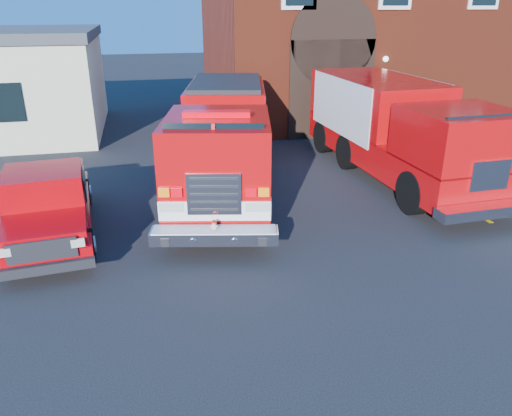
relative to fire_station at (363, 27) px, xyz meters
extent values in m
plane|color=black|center=(-8.99, -13.98, -4.25)|extent=(100.00, 100.00, 0.00)
cube|color=#DCB40B|center=(-2.49, -12.98, -4.25)|extent=(0.12, 3.00, 0.01)
cube|color=#DCB40B|center=(-2.49, -9.98, -4.25)|extent=(0.12, 3.00, 0.01)
cube|color=#DCB40B|center=(-2.49, -6.98, -4.25)|extent=(0.12, 3.00, 0.01)
cube|color=maroon|center=(0.01, 0.02, -0.25)|extent=(15.00, 10.00, 8.00)
cube|color=black|center=(-3.49, -5.00, -2.25)|extent=(3.60, 0.12, 4.00)
cylinder|color=black|center=(-3.49, -5.00, -0.25)|extent=(3.60, 0.12, 3.60)
cube|color=black|center=(-15.99, -5.01, -2.25)|extent=(1.20, 0.10, 1.40)
cylinder|color=black|center=(-10.59, -13.04, -3.70)|extent=(0.58, 1.15, 1.10)
cylinder|color=black|center=(-8.44, -13.51, -3.70)|extent=(0.58, 1.15, 1.10)
cube|color=#B2070A|center=(-8.84, -10.14, -3.40)|extent=(4.35, 9.35, 0.90)
cube|color=#B2070A|center=(-8.35, -7.88, -2.25)|extent=(3.38, 4.84, 1.60)
cube|color=#B2070A|center=(-9.45, -12.98, -2.20)|extent=(3.13, 3.67, 1.50)
cube|color=black|center=(-9.72, -14.21, -1.80)|extent=(2.17, 0.54, 0.94)
cube|color=red|center=(-9.45, -12.98, -1.36)|extent=(1.64, 0.67, 0.14)
cube|color=white|center=(-9.80, -14.57, -3.20)|extent=(2.46, 0.59, 0.44)
cube|color=silver|center=(-9.80, -14.58, -2.80)|extent=(1.19, 0.31, 0.94)
cube|color=silver|center=(-9.85, -14.84, -3.67)|extent=(2.86, 1.13, 0.28)
cube|color=#B7B7BF|center=(-9.59, -7.62, -2.25)|extent=(0.80, 3.54, 1.30)
cube|color=#B7B7BF|center=(-7.12, -8.15, -2.25)|extent=(0.80, 3.54, 1.30)
sphere|color=#DFBA87|center=(-9.85, -14.84, -3.46)|extent=(0.15, 0.15, 0.13)
sphere|color=#DFBA87|center=(-9.86, -14.85, -3.36)|extent=(0.12, 0.12, 0.10)
sphere|color=#DFBA87|center=(-9.89, -14.83, -3.33)|extent=(0.05, 0.05, 0.04)
sphere|color=#DFBA87|center=(-9.81, -14.84, -3.33)|extent=(0.05, 0.05, 0.04)
ellipsoid|color=#BC1303|center=(-9.85, -14.84, -3.33)|extent=(0.13, 0.13, 0.06)
cylinder|color=#BC1303|center=(-9.86, -14.85, -3.35)|extent=(0.15, 0.15, 0.01)
cylinder|color=black|center=(-14.26, -14.45, -3.87)|extent=(0.34, 0.78, 0.76)
cylinder|color=black|center=(-12.60, -14.29, -3.87)|extent=(0.34, 0.78, 0.76)
cube|color=#A40208|center=(-13.61, -12.63, -3.73)|extent=(2.41, 5.38, 0.43)
cube|color=#A40208|center=(-13.42, -14.47, -3.35)|extent=(1.88, 1.59, 0.33)
cube|color=#A40208|center=(-13.58, -12.91, -2.97)|extent=(1.91, 1.87, 0.95)
cube|color=#A40208|center=(-13.76, -11.12, -3.35)|extent=(1.94, 2.16, 0.52)
cube|color=black|center=(-13.34, -15.30, -3.83)|extent=(1.94, 0.33, 0.21)
cylinder|color=black|center=(-4.23, -13.41, -3.65)|extent=(0.43, 1.21, 1.20)
cylinder|color=black|center=(-1.84, -13.31, -3.65)|extent=(0.43, 1.21, 1.20)
cube|color=#B2070A|center=(-3.16, -10.31, -3.33)|extent=(3.08, 8.83, 0.98)
cube|color=#B2070A|center=(-3.22, -8.67, -2.07)|extent=(2.94, 5.56, 1.64)
cube|color=#B2070A|center=(-3.03, -13.36, -2.18)|extent=(2.83, 2.73, 1.42)
cube|color=#B7B7BF|center=(-4.60, -8.73, -2.18)|extent=(0.23, 4.58, 1.85)
cube|color=#B7B7BF|center=(-1.85, -8.62, -2.18)|extent=(0.23, 4.58, 1.85)
cube|color=silver|center=(-2.97, -14.94, -3.65)|extent=(2.96, 0.61, 0.27)
camera|label=1|loc=(-11.17, -24.74, 1.08)|focal=35.00mm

